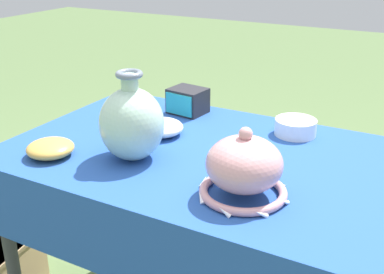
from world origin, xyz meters
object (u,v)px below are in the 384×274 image
object	(u,v)px
vase_dome_bell	(244,169)
bowl_shallow_ivory	(161,127)
bowl_shallow_ochre	(50,148)
pot_squat_porcelain	(295,127)
vase_tall_bulbous	(132,123)
mosaic_tile_box	(188,101)

from	to	relation	value
vase_dome_bell	bowl_shallow_ivory	size ratio (longest dim) A/B	1.62
vase_dome_bell	bowl_shallow_ivory	bearing A→B (deg)	148.07
bowl_shallow_ochre	pot_squat_porcelain	xyz separation A→B (m)	(0.59, 0.52, 0.00)
vase_tall_bulbous	vase_dome_bell	distance (m)	0.38
mosaic_tile_box	vase_dome_bell	bearing A→B (deg)	-41.34
vase_dome_bell	pot_squat_porcelain	distance (m)	0.47
mosaic_tile_box	vase_tall_bulbous	bearing A→B (deg)	-75.82
bowl_shallow_ivory	bowl_shallow_ochre	bearing A→B (deg)	-123.80
vase_tall_bulbous	bowl_shallow_ochre	bearing A→B (deg)	-155.05
pot_squat_porcelain	bowl_shallow_ochre	bearing A→B (deg)	-138.91
bowl_shallow_ivory	pot_squat_porcelain	size ratio (longest dim) A/B	1.06
bowl_shallow_ivory	bowl_shallow_ochre	distance (m)	0.37
bowl_shallow_ivory	bowl_shallow_ochre	xyz separation A→B (m)	(-0.20, -0.30, -0.00)
vase_tall_bulbous	bowl_shallow_ivory	world-z (taller)	vase_tall_bulbous
vase_tall_bulbous	mosaic_tile_box	world-z (taller)	vase_tall_bulbous
vase_dome_bell	pot_squat_porcelain	bearing A→B (deg)	91.04
bowl_shallow_ivory	pot_squat_porcelain	bearing A→B (deg)	28.79
vase_dome_bell	mosaic_tile_box	size ratio (longest dim) A/B	1.67
vase_tall_bulbous	mosaic_tile_box	distance (m)	0.44
bowl_shallow_ivory	bowl_shallow_ochre	world-z (taller)	bowl_shallow_ivory
vase_dome_bell	vase_tall_bulbous	bearing A→B (deg)	172.17
vase_dome_bell	bowl_shallow_ochre	size ratio (longest dim) A/B	1.67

